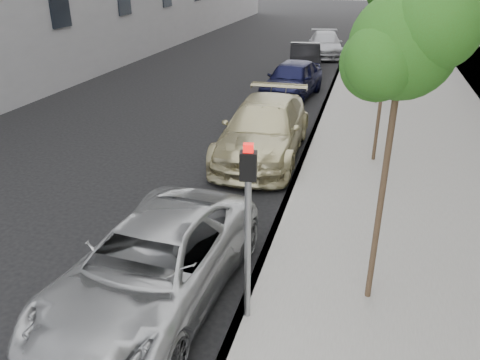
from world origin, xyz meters
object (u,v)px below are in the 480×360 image
at_px(signal_pole, 248,215).
at_px(sedan_black, 305,58).
at_px(sedan_rear, 325,44).
at_px(suv, 264,129).
at_px(minivan, 153,265).
at_px(tree_mid, 391,33).
at_px(tree_near, 405,46).
at_px(sedan_blue, 292,79).

bearing_deg(signal_pole, sedan_black, 85.89).
bearing_deg(sedan_rear, signal_pole, -95.31).
relative_size(suv, sedan_rear, 1.14).
bearing_deg(minivan, sedan_black, 94.50).
height_order(tree_mid, sedan_black, tree_mid).
distance_m(tree_near, suv, 8.00).
bearing_deg(minivan, suv, 91.45).
bearing_deg(tree_mid, signal_pole, -104.34).
distance_m(tree_near, sedan_rear, 24.72).
height_order(signal_pole, suv, signal_pole).
bearing_deg(sedan_black, tree_mid, -81.67).
relative_size(tree_mid, minivan, 0.84).
height_order(signal_pole, minivan, signal_pole).
relative_size(signal_pole, sedan_blue, 0.63).
xyz_separation_m(tree_near, sedan_blue, (-3.65, 13.40, -3.56)).
bearing_deg(tree_mid, sedan_rear, 100.63).
xyz_separation_m(tree_near, sedan_rear, (-3.33, 24.23, -3.64)).
bearing_deg(tree_mid, sedan_blue, 117.85).
height_order(tree_mid, sedan_rear, tree_mid).
height_order(tree_near, suv, tree_near).
relative_size(tree_mid, signal_pole, 1.46).
bearing_deg(tree_mid, minivan, -116.03).
bearing_deg(signal_pole, sedan_rear, 83.47).
xyz_separation_m(sedan_blue, sedan_rear, (0.32, 10.83, -0.08)).
distance_m(tree_mid, sedan_blue, 8.34).
height_order(tree_near, sedan_blue, tree_near).
bearing_deg(sedan_blue, signal_pole, -75.94).
bearing_deg(sedan_black, signal_pole, -93.52).
bearing_deg(tree_near, sedan_blue, 105.22).
bearing_deg(tree_mid, sedan_black, 107.44).
xyz_separation_m(sedan_black, sedan_rear, (0.55, 5.40, -0.02)).
distance_m(tree_near, sedan_black, 19.56).
height_order(signal_pole, sedan_rear, signal_pole).
bearing_deg(signal_pole, tree_mid, 65.96).
xyz_separation_m(suv, sedan_blue, (-0.32, 7.04, -0.03)).
relative_size(signal_pole, sedan_rear, 0.59).
xyz_separation_m(minivan, sedan_blue, (-0.02, 14.31, 0.08)).
bearing_deg(minivan, sedan_blue, 93.86).
bearing_deg(minivan, sedan_rear, 93.10).
height_order(sedan_blue, sedan_rear, sedan_blue).
xyz_separation_m(suv, sedan_rear, (0.00, 17.86, -0.10)).
distance_m(minivan, sedan_blue, 14.31).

